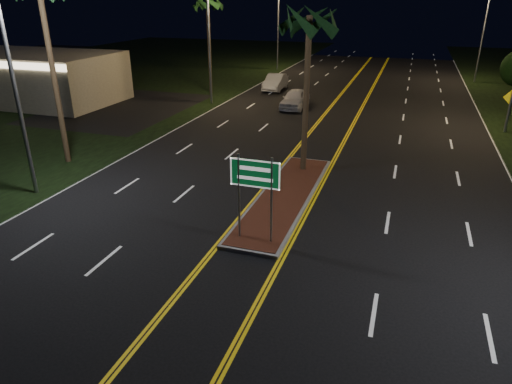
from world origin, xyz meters
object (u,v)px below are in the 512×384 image
at_px(palm_median, 309,21).
at_px(streetlight_left_near, 18,66).
at_px(streetlight_left_far, 281,20).
at_px(warning_sign, 511,103).
at_px(highway_sign, 255,182).
at_px(streetlight_left_mid, 213,32).
at_px(palm_left_far, 208,3).
at_px(streetlight_right_far, 481,24).
at_px(median_island, 285,196).
at_px(car_near, 295,97).
at_px(commercial_building, 28,77).
at_px(car_far, 275,81).

bearing_deg(palm_median, streetlight_left_near, -148.51).
relative_size(streetlight_left_far, warning_sign, 3.28).
distance_m(highway_sign, streetlight_left_far, 42.67).
bearing_deg(streetlight_left_mid, palm_left_far, 118.67).
bearing_deg(palm_left_far, streetlight_left_far, 82.22).
relative_size(streetlight_right_far, palm_left_far, 1.02).
height_order(median_island, car_near, car_near).
relative_size(median_island, streetlight_left_mid, 1.14).
xyz_separation_m(highway_sign, car_near, (-3.91, 21.60, -1.54)).
xyz_separation_m(streetlight_right_far, palm_median, (-10.61, -31.50, 1.62)).
distance_m(commercial_building, palm_left_far, 16.47).
xyz_separation_m(palm_left_far, warning_sign, (23.94, -5.29, -5.94)).
bearing_deg(warning_sign, streetlight_left_mid, 167.21).
distance_m(streetlight_left_near, warning_sign, 28.95).
bearing_deg(streetlight_right_far, highway_sign, -105.15).
xyz_separation_m(highway_sign, streetlight_left_mid, (-10.61, 21.20, 3.25)).
height_order(car_far, warning_sign, warning_sign).
relative_size(highway_sign, car_near, 0.62).
bearing_deg(commercial_building, streetlight_right_far, 31.01).
height_order(commercial_building, car_far, commercial_building).
bearing_deg(car_far, palm_median, -71.91).
height_order(streetlight_left_mid, warning_sign, streetlight_left_mid).
relative_size(highway_sign, palm_median, 0.39).
bearing_deg(warning_sign, highway_sign, -128.63).
height_order(median_island, streetlight_right_far, streetlight_right_far).
xyz_separation_m(commercial_building, warning_sign, (37.14, 2.72, -0.20)).
distance_m(streetlight_left_far, warning_sign, 30.68).
bearing_deg(highway_sign, streetlight_left_far, 104.44).
bearing_deg(commercial_building, streetlight_left_mid, 14.61).
height_order(streetlight_right_far, palm_left_far, streetlight_right_far).
relative_size(palm_median, car_near, 1.61).
bearing_deg(palm_median, palm_left_far, 126.18).
xyz_separation_m(highway_sign, car_far, (-7.53, 28.46, -1.55)).
height_order(median_island, streetlight_left_mid, streetlight_left_mid).
distance_m(commercial_building, streetlight_left_far, 28.75).
height_order(median_island, highway_sign, highway_sign).
relative_size(streetlight_left_mid, streetlight_right_far, 1.00).
bearing_deg(streetlight_left_near, median_island, 15.78).
bearing_deg(median_island, streetlight_left_near, -164.22).
bearing_deg(commercial_building, streetlight_left_far, 57.35).
xyz_separation_m(highway_sign, commercial_building, (-26.00, 17.19, -0.40)).
xyz_separation_m(car_near, warning_sign, (15.05, -1.69, 0.95)).
relative_size(median_island, palm_median, 1.23).
height_order(streetlight_left_near, car_near, streetlight_left_near).
height_order(highway_sign, streetlight_left_far, streetlight_left_far).
relative_size(median_island, streetlight_left_far, 1.14).
xyz_separation_m(streetlight_left_near, palm_left_far, (-2.19, 24.00, 2.09)).
xyz_separation_m(commercial_building, palm_left_far, (13.20, 8.01, 5.74)).
bearing_deg(palm_left_far, car_near, -22.05).
height_order(highway_sign, streetlight_left_mid, streetlight_left_mid).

